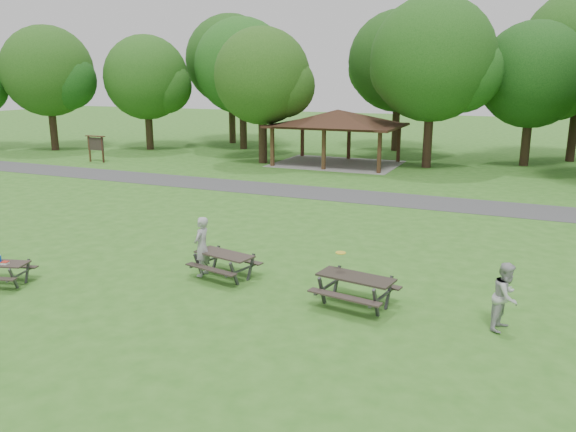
# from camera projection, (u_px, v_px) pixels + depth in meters

# --- Properties ---
(ground) EXTENTS (160.00, 160.00, 0.00)m
(ground) POSITION_uv_depth(u_px,v_px,m) (202.00, 286.00, 16.30)
(ground) COLOR #326E1F
(ground) RESTS_ON ground
(asphalt_path) EXTENTS (120.00, 3.20, 0.02)m
(asphalt_path) POSITION_uv_depth(u_px,v_px,m) (348.00, 195.00, 28.75)
(asphalt_path) COLOR #424244
(asphalt_path) RESTS_ON ground
(pavilion) EXTENTS (8.60, 7.01, 3.76)m
(pavilion) POSITION_uv_depth(u_px,v_px,m) (338.00, 120.00, 38.47)
(pavilion) COLOR #3E2816
(pavilion) RESTS_ON ground
(notice_board) EXTENTS (1.60, 0.30, 1.88)m
(notice_board) POSITION_uv_depth(u_px,v_px,m) (96.00, 144.00, 39.75)
(notice_board) COLOR #3D2616
(notice_board) RESTS_ON ground
(tree_row_a) EXTENTS (7.56, 7.20, 9.97)m
(tree_row_a) POSITION_uv_depth(u_px,v_px,m) (49.00, 74.00, 45.24)
(tree_row_a) COLOR black
(tree_row_a) RESTS_ON ground
(tree_row_b) EXTENTS (7.14, 6.80, 9.28)m
(tree_row_b) POSITION_uv_depth(u_px,v_px,m) (147.00, 80.00, 45.76)
(tree_row_b) COLOR black
(tree_row_b) RESTS_ON ground
(tree_row_c) EXTENTS (8.19, 7.80, 10.67)m
(tree_row_c) POSITION_uv_depth(u_px,v_px,m) (243.00, 69.00, 45.94)
(tree_row_c) COLOR black
(tree_row_c) RESTS_ON ground
(tree_row_d) EXTENTS (6.93, 6.60, 9.27)m
(tree_row_d) POSITION_uv_depth(u_px,v_px,m) (263.00, 79.00, 38.41)
(tree_row_d) COLOR black
(tree_row_d) RESTS_ON ground
(tree_row_e) EXTENTS (8.40, 8.00, 11.02)m
(tree_row_e) POSITION_uv_depth(u_px,v_px,m) (434.00, 63.00, 36.12)
(tree_row_e) COLOR black
(tree_row_e) RESTS_ON ground
(tree_row_f) EXTENTS (7.35, 7.00, 9.55)m
(tree_row_f) POSITION_uv_depth(u_px,v_px,m) (534.00, 78.00, 37.14)
(tree_row_f) COLOR black
(tree_row_f) RESTS_ON ground
(tree_deep_a) EXTENTS (8.40, 8.00, 11.38)m
(tree_deep_a) POSITION_uv_depth(u_px,v_px,m) (232.00, 63.00, 50.07)
(tree_deep_a) COLOR #312216
(tree_deep_a) RESTS_ON ground
(tree_deep_b) EXTENTS (8.40, 8.00, 11.13)m
(tree_deep_b) POSITION_uv_depth(u_px,v_px,m) (400.00, 64.00, 44.76)
(tree_deep_b) COLOR black
(tree_deep_b) RESTS_ON ground
(picnic_table_middle) EXTENTS (2.11, 1.83, 0.80)m
(picnic_table_middle) POSITION_uv_depth(u_px,v_px,m) (224.00, 259.00, 16.86)
(picnic_table_middle) COLOR #312823
(picnic_table_middle) RESTS_ON ground
(picnic_table_far) EXTENTS (2.23, 1.90, 0.87)m
(picnic_table_far) POSITION_uv_depth(u_px,v_px,m) (356.00, 283.00, 14.74)
(picnic_table_far) COLOR black
(picnic_table_far) RESTS_ON ground
(frisbee_in_flight) EXTENTS (0.33, 0.33, 0.02)m
(frisbee_in_flight) POSITION_uv_depth(u_px,v_px,m) (341.00, 253.00, 15.01)
(frisbee_in_flight) COLOR gold
(frisbee_in_flight) RESTS_ON ground
(frisbee_thrower) EXTENTS (0.47, 0.69, 1.84)m
(frisbee_thrower) POSITION_uv_depth(u_px,v_px,m) (202.00, 247.00, 17.00)
(frisbee_thrower) COLOR #A3A3A5
(frisbee_thrower) RESTS_ON ground
(frisbee_catcher) EXTENTS (0.84, 0.96, 1.68)m
(frisbee_catcher) POSITION_uv_depth(u_px,v_px,m) (506.00, 296.00, 13.35)
(frisbee_catcher) COLOR #AFAFB2
(frisbee_catcher) RESTS_ON ground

